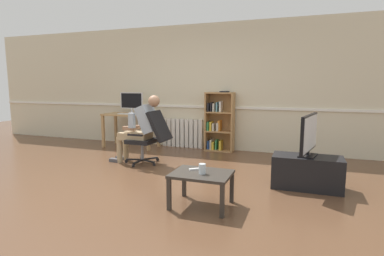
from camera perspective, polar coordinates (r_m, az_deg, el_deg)
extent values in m
plane|color=brown|center=(4.50, -5.59, -10.23)|extent=(18.00, 18.00, 0.00)
cube|color=beige|center=(6.76, 4.06, 7.56)|extent=(12.00, 0.10, 2.70)
cube|color=white|center=(6.71, 3.87, 3.88)|extent=(12.00, 0.03, 0.05)
cube|color=tan|center=(7.21, -16.14, -0.61)|extent=(0.06, 0.06, 0.72)
cube|color=tan|center=(6.60, -8.12, -1.14)|extent=(0.06, 0.06, 0.72)
cube|color=tan|center=(7.04, -6.22, -0.54)|extent=(0.06, 0.06, 0.72)
cube|color=tan|center=(7.61, -13.94, -0.08)|extent=(0.06, 0.06, 0.72)
cube|color=tan|center=(7.05, -11.32, 2.46)|extent=(1.22, 0.58, 0.04)
cube|color=silver|center=(7.10, -11.15, 2.70)|extent=(0.18, 0.14, 0.01)
cube|color=silver|center=(7.12, -11.08, 3.17)|extent=(0.04, 0.02, 0.10)
cube|color=silver|center=(7.10, -11.13, 5.02)|extent=(0.56, 0.02, 0.36)
cube|color=black|center=(7.09, -11.19, 5.01)|extent=(0.52, 0.00, 0.33)
cube|color=white|center=(6.93, -11.90, 2.58)|extent=(0.44, 0.12, 0.02)
cube|color=white|center=(6.80, -9.77, 2.59)|extent=(0.06, 0.10, 0.03)
cube|color=#AD7F4C|center=(6.60, 2.75, 1.24)|extent=(0.03, 0.28, 1.25)
cube|color=#AD7F4C|center=(6.46, 7.59, 1.03)|extent=(0.03, 0.28, 1.25)
cube|color=#AD7F4C|center=(6.66, 5.45, 1.27)|extent=(0.57, 0.02, 1.25)
cube|color=#AD7F4C|center=(6.63, 5.08, -4.10)|extent=(0.54, 0.28, 0.03)
cube|color=#AD7F4C|center=(6.55, 5.12, -0.63)|extent=(0.54, 0.28, 0.03)
cube|color=#AD7F4C|center=(6.51, 5.17, 2.91)|extent=(0.54, 0.28, 0.03)
cube|color=#AD7F4C|center=(6.48, 5.21, 6.49)|extent=(0.54, 0.28, 0.03)
cube|color=#2D519E|center=(6.68, 3.17, -3.09)|extent=(0.04, 0.19, 0.18)
cube|color=#38844C|center=(6.59, 3.13, 0.38)|extent=(0.04, 0.19, 0.19)
cube|color=black|center=(6.56, 3.18, 3.88)|extent=(0.04, 0.19, 0.18)
cube|color=beige|center=(6.63, 3.64, -3.02)|extent=(0.03, 0.19, 0.21)
cube|color=gold|center=(6.57, 3.63, 0.38)|extent=(0.04, 0.19, 0.19)
cube|color=black|center=(6.53, 3.71, 3.93)|extent=(0.03, 0.19, 0.19)
cube|color=gold|center=(6.64, 4.03, -3.24)|extent=(0.05, 0.19, 0.16)
cube|color=beige|center=(6.56, 4.10, 0.22)|extent=(0.04, 0.19, 0.16)
cube|color=beige|center=(6.54, 4.18, 3.85)|extent=(0.04, 0.19, 0.18)
cube|color=#38844C|center=(6.63, 4.62, -3.05)|extent=(0.03, 0.19, 0.21)
cube|color=white|center=(6.54, 4.88, 0.19)|extent=(0.04, 0.19, 0.16)
cube|color=#6699A3|center=(6.49, 4.75, 3.93)|extent=(0.02, 0.19, 0.20)
cube|color=#38844C|center=(6.61, 5.33, -3.25)|extent=(0.04, 0.19, 0.17)
cube|color=beige|center=(6.53, 4.88, 0.24)|extent=(0.05, 0.19, 0.17)
cube|color=white|center=(6.49, 5.40, 3.99)|extent=(0.03, 0.19, 0.22)
cube|color=gold|center=(6.59, 5.37, -3.16)|extent=(0.05, 0.19, 0.20)
cube|color=orange|center=(6.53, 5.16, 0.47)|extent=(0.04, 0.19, 0.23)
cube|color=black|center=(6.48, 6.06, 6.71)|extent=(0.16, 0.22, 0.02)
cube|color=white|center=(7.13, -4.99, -0.75)|extent=(0.08, 0.08, 0.64)
cube|color=white|center=(7.09, -4.20, -0.80)|extent=(0.08, 0.08, 0.64)
cube|color=white|center=(7.04, -3.40, -0.85)|extent=(0.08, 0.08, 0.64)
cube|color=white|center=(7.00, -2.59, -0.90)|extent=(0.08, 0.08, 0.64)
cube|color=white|center=(6.96, -1.77, -0.94)|extent=(0.08, 0.08, 0.64)
cube|color=white|center=(6.92, -0.94, -0.99)|extent=(0.08, 0.08, 0.64)
cube|color=white|center=(6.88, -0.10, -1.04)|extent=(0.08, 0.08, 0.64)
cube|color=white|center=(6.85, 0.75, -1.09)|extent=(0.08, 0.08, 0.64)
cube|color=white|center=(6.81, 1.61, -1.14)|extent=(0.08, 0.08, 0.64)
cube|color=black|center=(5.52, -9.96, -6.14)|extent=(0.05, 0.30, 0.02)
cylinder|color=black|center=(5.40, -10.79, -6.88)|extent=(0.02, 0.06, 0.06)
cube|color=black|center=(5.53, -8.13, -6.06)|extent=(0.29, 0.14, 0.02)
cylinder|color=black|center=(5.43, -7.05, -6.71)|extent=(0.06, 0.04, 0.06)
cube|color=black|center=(5.70, -7.76, -5.63)|extent=(0.21, 0.26, 0.02)
cylinder|color=black|center=(5.77, -6.39, -5.82)|extent=(0.05, 0.06, 0.06)
cube|color=black|center=(5.79, -9.29, -5.45)|extent=(0.20, 0.27, 0.02)
cylinder|color=black|center=(5.94, -9.41, -5.48)|extent=(0.05, 0.06, 0.06)
cube|color=black|center=(5.68, -10.64, -5.75)|extent=(0.30, 0.12, 0.02)
cylinder|color=black|center=(5.72, -12.09, -6.07)|extent=(0.06, 0.04, 0.06)
cylinder|color=gray|center=(5.60, -9.19, -4.21)|extent=(0.05, 0.05, 0.30)
cube|color=black|center=(5.57, -9.24, -2.35)|extent=(0.47, 0.47, 0.07)
cube|color=black|center=(5.35, -6.03, 0.37)|extent=(0.32, 0.45, 0.53)
cube|color=black|center=(5.76, -7.77, -0.52)|extent=(0.28, 0.05, 0.03)
cube|color=black|center=(5.32, -10.53, -1.29)|extent=(0.28, 0.05, 0.03)
cube|color=tan|center=(5.55, -9.26, -1.29)|extent=(0.27, 0.35, 0.14)
cube|color=#A3B2C1|center=(5.45, -8.17, 1.67)|extent=(0.37, 0.35, 0.52)
sphere|color=#A87A5B|center=(5.36, -7.06, 4.98)|extent=(0.20, 0.20, 0.20)
cube|color=white|center=(5.68, -11.70, -0.11)|extent=(0.15, 0.04, 0.02)
cube|color=tan|center=(5.75, -10.53, -1.30)|extent=(0.42, 0.14, 0.13)
cylinder|color=tan|center=(5.91, -12.18, -3.64)|extent=(0.10, 0.10, 0.46)
cube|color=#4C4C51|center=(6.01, -12.92, -5.40)|extent=(0.22, 0.10, 0.06)
cube|color=tan|center=(5.58, -11.62, -1.61)|extent=(0.42, 0.14, 0.13)
cylinder|color=tan|center=(5.75, -13.30, -4.00)|extent=(0.10, 0.10, 0.46)
cube|color=#4C4C51|center=(5.85, -14.04, -5.81)|extent=(0.22, 0.10, 0.06)
cube|color=#A3B2C1|center=(5.70, -9.36, 1.73)|extent=(0.10, 0.08, 0.26)
cube|color=#A87A5B|center=(5.72, -10.51, 0.17)|extent=(0.24, 0.08, 0.07)
cube|color=#A3B2C1|center=(5.43, -11.10, 1.37)|extent=(0.10, 0.08, 0.26)
cube|color=#A87A5B|center=(5.56, -11.57, -0.08)|extent=(0.24, 0.08, 0.07)
cube|color=black|center=(4.51, 20.52, -7.68)|extent=(0.91, 0.43, 0.45)
cube|color=black|center=(4.46, 20.67, -4.79)|extent=(0.26, 0.35, 0.02)
cylinder|color=black|center=(4.45, 20.69, -4.35)|extent=(0.04, 0.04, 0.05)
cube|color=black|center=(4.40, 20.87, -0.86)|extent=(0.22, 0.83, 0.50)
cube|color=white|center=(4.40, 21.15, -0.89)|extent=(0.17, 0.77, 0.46)
cube|color=#332D28|center=(3.55, -4.28, -12.13)|extent=(0.04, 0.04, 0.37)
cube|color=#332D28|center=(3.36, 5.61, -13.35)|extent=(0.04, 0.04, 0.37)
cube|color=#332D28|center=(3.79, 7.40, -10.87)|extent=(0.04, 0.04, 0.37)
cube|color=#332D28|center=(3.96, -1.47, -9.96)|extent=(0.04, 0.04, 0.37)
cube|color=#332D28|center=(3.59, 1.78, -8.52)|extent=(0.68, 0.53, 0.03)
cylinder|color=silver|center=(3.52, 1.91, -7.57)|extent=(0.08, 0.08, 0.12)
cube|color=white|center=(3.70, 0.58, -7.62)|extent=(0.14, 0.12, 0.02)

